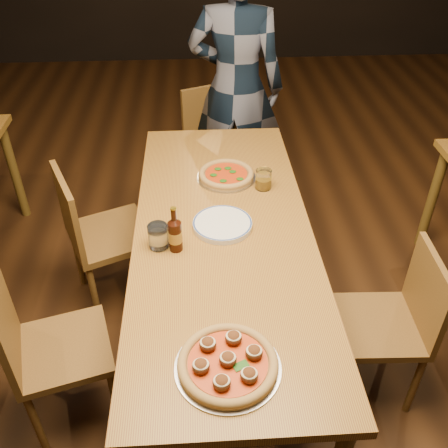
{
  "coord_description": "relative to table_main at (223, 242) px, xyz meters",
  "views": [
    {
      "loc": [
        -0.1,
        -1.77,
        2.12
      ],
      "look_at": [
        0.0,
        -0.05,
        0.82
      ],
      "focal_mm": 40.0,
      "sensor_mm": 36.0,
      "label": 1
    }
  ],
  "objects": [
    {
      "name": "ground",
      "position": [
        0.0,
        0.0,
        -0.68
      ],
      "size": [
        9.0,
        9.0,
        0.0
      ],
      "primitive_type": "plane",
      "color": "black"
    },
    {
      "name": "table_main",
      "position": [
        0.0,
        0.0,
        0.0
      ],
      "size": [
        0.8,
        2.0,
        0.75
      ],
      "color": "brown",
      "rests_on": "ground"
    },
    {
      "name": "chair_main_nw",
      "position": [
        -0.71,
        -0.36,
        -0.26
      ],
      "size": [
        0.48,
        0.48,
        0.83
      ],
      "primitive_type": null,
      "rotation": [
        0.0,
        0.0,
        1.85
      ],
      "color": "brown",
      "rests_on": "ground"
    },
    {
      "name": "chair_main_sw",
      "position": [
        -0.59,
        0.4,
        -0.23
      ],
      "size": [
        0.55,
        0.55,
        0.89
      ],
      "primitive_type": null,
      "rotation": [
        0.0,
        0.0,
        1.98
      ],
      "color": "brown",
      "rests_on": "ground"
    },
    {
      "name": "chair_main_e",
      "position": [
        0.68,
        -0.3,
        -0.27
      ],
      "size": [
        0.4,
        0.4,
        0.82
      ],
      "primitive_type": null,
      "rotation": [
        0.0,
        0.0,
        -1.61
      ],
      "color": "brown",
      "rests_on": "ground"
    },
    {
      "name": "chair_end",
      "position": [
        0.07,
        1.26,
        -0.23
      ],
      "size": [
        0.55,
        0.55,
        0.9
      ],
      "primitive_type": null,
      "rotation": [
        0.0,
        0.0,
        0.39
      ],
      "color": "brown",
      "rests_on": "ground"
    },
    {
      "name": "pizza_meatball",
      "position": [
        -0.03,
        -0.75,
        0.1
      ],
      "size": [
        0.36,
        0.36,
        0.07
      ],
      "rotation": [
        0.0,
        0.0,
        -0.02
      ],
      "color": "#B7B7BF",
      "rests_on": "table_main"
    },
    {
      "name": "pizza_margherita",
      "position": [
        0.04,
        0.44,
        0.09
      ],
      "size": [
        0.31,
        0.31,
        0.04
      ],
      "rotation": [
        0.0,
        0.0,
        0.27
      ],
      "color": "#B7B7BF",
      "rests_on": "table_main"
    },
    {
      "name": "plate_stack",
      "position": [
        -0.0,
        0.02,
        0.08
      ],
      "size": [
        0.27,
        0.27,
        0.03
      ],
      "primitive_type": "cylinder",
      "color": "white",
      "rests_on": "table_main"
    },
    {
      "name": "beer_bottle",
      "position": [
        -0.21,
        -0.12,
        0.15
      ],
      "size": [
        0.06,
        0.06,
        0.21
      ],
      "rotation": [
        0.0,
        0.0,
        0.16
      ],
      "color": "black",
      "rests_on": "table_main"
    },
    {
      "name": "water_glass",
      "position": [
        -0.28,
        -0.1,
        0.13
      ],
      "size": [
        0.09,
        0.09,
        0.11
      ],
      "primitive_type": "cylinder",
      "color": "white",
      "rests_on": "table_main"
    },
    {
      "name": "amber_glass",
      "position": [
        0.22,
        0.33,
        0.12
      ],
      "size": [
        0.08,
        0.08,
        0.1
      ],
      "primitive_type": "cylinder",
      "color": "#9E6D11",
      "rests_on": "table_main"
    },
    {
      "name": "diner",
      "position": [
        0.16,
        1.37,
        0.19
      ],
      "size": [
        0.7,
        0.54,
        1.73
      ],
      "primitive_type": "imported",
      "rotation": [
        0.0,
        0.0,
        2.94
      ],
      "color": "black",
      "rests_on": "ground"
    }
  ]
}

